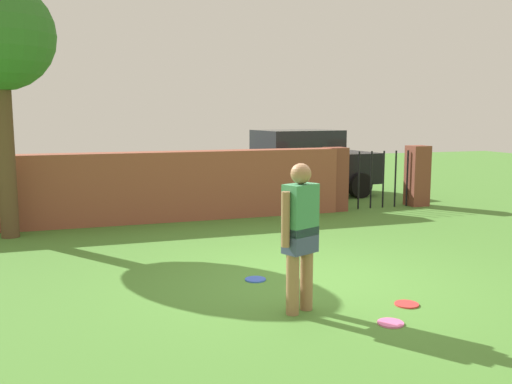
% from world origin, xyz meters
% --- Properties ---
extents(ground_plane, '(40.00, 40.00, 0.00)m').
position_xyz_m(ground_plane, '(0.00, 0.00, 0.00)').
color(ground_plane, '#4C8433').
extents(brick_wall, '(8.25, 0.50, 1.39)m').
position_xyz_m(brick_wall, '(-1.50, 4.70, 0.69)').
color(brick_wall, brown).
rests_on(brick_wall, ground).
extents(person, '(0.50, 0.35, 1.62)m').
position_xyz_m(person, '(-0.53, -0.96, 0.90)').
color(person, '#9E704C').
rests_on(person, ground).
extents(fence_gate, '(2.56, 0.44, 1.40)m').
position_xyz_m(fence_gate, '(3.78, 4.70, 0.70)').
color(fence_gate, brown).
rests_on(fence_gate, ground).
extents(car, '(4.37, 2.31, 1.72)m').
position_xyz_m(car, '(2.71, 6.87, 0.86)').
color(car, black).
rests_on(car, ground).
extents(frisbee_blue, '(0.27, 0.27, 0.02)m').
position_xyz_m(frisbee_blue, '(-0.61, 0.29, 0.01)').
color(frisbee_blue, blue).
rests_on(frisbee_blue, ground).
extents(frisbee_red, '(0.27, 0.27, 0.02)m').
position_xyz_m(frisbee_red, '(0.70, -1.15, 0.01)').
color(frisbee_red, red).
rests_on(frisbee_red, ground).
extents(frisbee_pink, '(0.27, 0.27, 0.02)m').
position_xyz_m(frisbee_pink, '(0.22, -1.59, 0.01)').
color(frisbee_pink, pink).
rests_on(frisbee_pink, ground).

